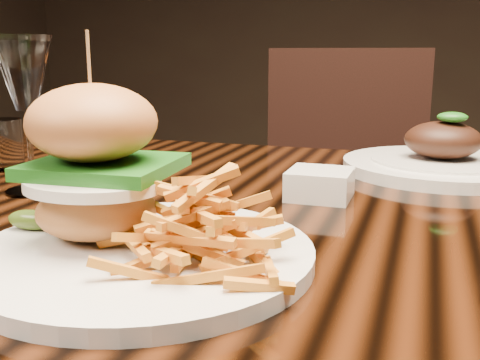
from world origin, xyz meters
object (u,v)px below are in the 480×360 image
(dining_table, at_px, (304,269))
(far_dish, at_px, (441,161))
(burger_plate, at_px, (136,204))
(chair_far, at_px, (342,198))
(wine_glass, at_px, (24,78))

(dining_table, bearing_deg, far_dish, 61.02)
(dining_table, xyz_separation_m, burger_plate, (-0.11, -0.22, 0.13))
(dining_table, xyz_separation_m, chair_far, (-0.08, 0.89, -0.13))
(wine_glass, xyz_separation_m, chair_far, (0.29, 0.92, -0.36))
(dining_table, relative_size, chair_far, 1.68)
(chair_far, bearing_deg, dining_table, -90.54)
(far_dish, bearing_deg, chair_far, 111.59)
(burger_plate, xyz_separation_m, far_dish, (0.27, 0.50, -0.04))
(chair_far, bearing_deg, wine_glass, -113.21)
(burger_plate, height_order, chair_far, burger_plate)
(dining_table, relative_size, burger_plate, 5.19)
(burger_plate, bearing_deg, far_dish, 70.81)
(wine_glass, bearing_deg, chair_far, 72.56)
(wine_glass, distance_m, chair_far, 1.03)
(dining_table, height_order, wine_glass, wine_glass)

